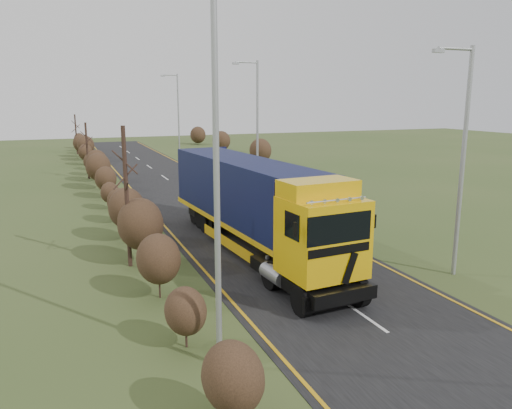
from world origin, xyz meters
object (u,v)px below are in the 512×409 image
at_px(car_red_hatchback, 273,193).
at_px(streetlight_near, 461,154).
at_px(lorry, 254,201).
at_px(speed_sign, 260,178).
at_px(car_blue_sedan, 259,180).

xyz_separation_m(car_red_hatchback, streetlight_near, (0.80, -16.45, 4.37)).
bearing_deg(lorry, streetlight_near, -46.14).
bearing_deg(streetlight_near, speed_sign, 93.81).
bearing_deg(streetlight_near, lorry, 138.02).
bearing_deg(car_blue_sedan, speed_sign, 75.36).
xyz_separation_m(lorry, car_red_hatchback, (5.69, 10.61, -1.85)).
distance_m(car_red_hatchback, streetlight_near, 17.04).
bearing_deg(lorry, car_blue_sedan, 62.90).
relative_size(lorry, streetlight_near, 1.75).
bearing_deg(car_red_hatchback, streetlight_near, 75.28).
xyz_separation_m(car_red_hatchback, car_blue_sedan, (1.13, 5.50, 0.01)).
bearing_deg(speed_sign, streetlight_near, -86.19).
relative_size(car_blue_sedan, speed_sign, 1.85).
height_order(lorry, car_red_hatchback, lorry).
bearing_deg(lorry, speed_sign, 62.18).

